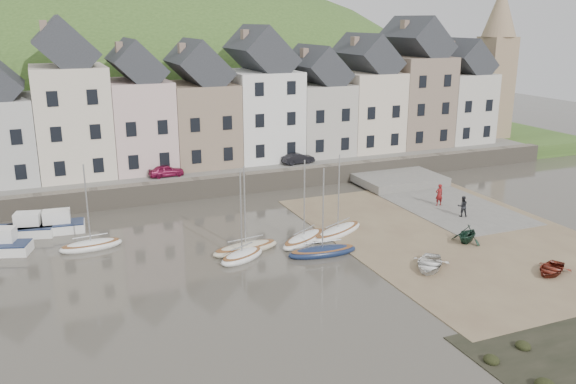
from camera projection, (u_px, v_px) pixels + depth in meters
name	position (u px, v px, depth m)	size (l,w,h in m)	color
ground	(322.00, 257.00, 40.51)	(160.00, 160.00, 0.00)	#433F35
quay_land	(201.00, 153.00, 68.66)	(90.00, 30.00, 1.50)	#375321
quay_street	(231.00, 168.00, 58.25)	(70.00, 7.00, 0.10)	slate
seawall	(242.00, 183.00, 55.33)	(70.00, 1.20, 1.80)	slate
beach	(455.00, 235.00, 44.58)	(18.00, 26.00, 0.06)	brown
slipway	(435.00, 200.00, 53.14)	(8.00, 18.00, 0.12)	slate
hillside	(131.00, 234.00, 96.84)	(134.40, 84.00, 84.00)	#375321
townhouse_terrace	(235.00, 103.00, 60.40)	(61.05, 8.00, 13.93)	silver
church_spire	(496.00, 58.00, 71.51)	(4.00, 4.00, 18.00)	#997F60
sailboat_0	(91.00, 245.00, 41.95)	(4.45, 1.90, 6.32)	white
sailboat_1	(242.00, 256.00, 40.04)	(3.91, 2.98, 6.32)	white
sailboat_2	(246.00, 248.00, 41.46)	(5.12, 2.20, 6.32)	beige
sailboat_3	(304.00, 239.00, 43.15)	(4.87, 3.81, 6.32)	white
sailboat_4	(338.00, 231.00, 44.69)	(5.49, 3.73, 6.32)	white
sailboat_5	(322.00, 251.00, 40.86)	(5.03, 1.89, 6.32)	#162345
motorboat_0	(20.00, 228.00, 44.34)	(5.40, 2.91, 1.70)	white
motorboat_2	(49.00, 226.00, 44.93)	(5.68, 2.20, 1.70)	white
rowboat_white	(429.00, 264.00, 38.39)	(2.37, 3.31, 0.69)	silver
rowboat_green	(467.00, 234.00, 42.89)	(2.10, 2.44, 1.28)	#152F23
rowboat_red	(551.00, 269.00, 37.74)	(2.03, 2.84, 0.59)	maroon
person_red	(439.00, 195.00, 51.17)	(0.69, 0.45, 1.89)	maroon
person_dark	(463.00, 206.00, 48.32)	(0.83, 0.65, 1.71)	black
car_left	(166.00, 171.00, 54.81)	(1.28, 3.17, 1.08)	maroon
car_right	(298.00, 158.00, 59.70)	(1.15, 3.28, 1.08)	black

